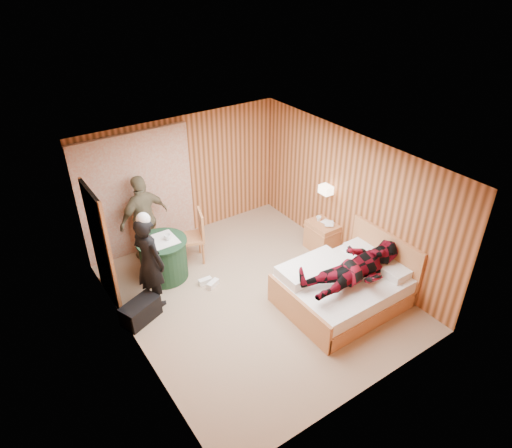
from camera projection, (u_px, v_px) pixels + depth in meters
floor at (254, 295)px, 7.92m from camera, size 4.20×5.00×0.01m
ceiling at (254, 162)px, 6.61m from camera, size 4.20×5.00×0.01m
wall_back at (183, 178)px, 9.03m from camera, size 4.20×0.02×2.50m
wall_left at (127, 281)px, 6.26m from camera, size 0.02×5.00×2.50m
wall_right at (350, 199)px, 8.27m from camera, size 0.02×5.00×2.50m
curtain at (137, 195)px, 8.53m from camera, size 2.20×0.08×2.40m
doorway at (100, 246)px, 7.38m from camera, size 0.06×0.90×2.05m
wall_lamp at (326, 190)px, 8.48m from camera, size 0.26×0.24×0.16m
bed at (343, 287)px, 7.61m from camera, size 1.97×1.53×1.05m
nightstand at (322, 236)px, 8.95m from camera, size 0.46×0.62×0.60m
round_table at (164, 258)px, 8.16m from camera, size 0.89×0.89×0.79m
chair_far at (147, 234)px, 8.58m from camera, size 0.42×0.42×0.93m
chair_near at (195, 233)px, 8.50m from camera, size 0.59×0.59×1.04m
duffel_bag at (141, 311)px, 7.30m from camera, size 0.71×0.54×0.35m
sneaker_left at (213, 284)px, 8.08m from camera, size 0.27×0.19×0.11m
sneaker_right at (205, 281)px, 8.15m from camera, size 0.24×0.11×0.11m
woman_standing at (149, 262)px, 7.34m from camera, size 0.58×0.70×1.66m
man_at_table at (144, 218)px, 8.44m from camera, size 1.08×0.62×1.72m
man_on_bed at (358, 262)px, 7.13m from camera, size 0.86×0.67×1.77m
book_lower at (325, 224)px, 8.75m from camera, size 0.21×0.25×0.02m
book_upper at (325, 223)px, 8.74m from camera, size 0.27×0.28×0.02m
cup_nightstand at (319, 219)px, 8.86m from camera, size 0.12×0.12×0.09m
cup_table at (168, 237)px, 7.95m from camera, size 0.13×0.13×0.10m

